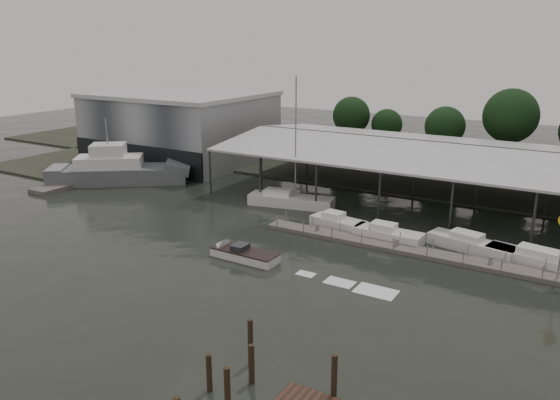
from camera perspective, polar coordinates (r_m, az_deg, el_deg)
The scene contains 16 objects.
ground at distance 48.32m, azimuth -8.01°, elevation -5.79°, with size 200.00×200.00×0.00m, color black.
land_strip_far at distance 83.66m, azimuth 10.27°, elevation 3.66°, with size 140.00×30.00×0.30m.
land_strip_west at distance 95.85m, azimuth -15.55°, elevation 4.92°, with size 20.00×40.00×0.30m.
storage_warehouse at distance 86.72m, azimuth -10.27°, elevation 7.59°, with size 24.50×20.50×10.50m.
covered_boat_shed at distance 64.73m, azimuth 20.20°, elevation 4.70°, with size 58.24×24.00×6.96m.
trawler_dock at distance 78.11m, azimuth -18.87°, elevation 2.25°, with size 3.00×18.00×0.50m.
floating_dock at distance 49.88m, azimuth 13.15°, elevation -5.10°, with size 28.00×2.00×1.40m.
grey_trawler at distance 74.94m, azimuth -16.44°, elevation 2.94°, with size 17.47×14.80×8.84m.
white_sailboat at distance 61.82m, azimuth 1.02°, elevation -0.02°, with size 9.99×4.54×14.66m.
speedboat_underway at distance 47.42m, azimuth -4.27°, elevation -5.59°, with size 17.75×2.53×2.00m.
moored_cruiser_0 at distance 54.75m, azimuth 6.03°, elevation -2.35°, with size 5.79×2.98×1.70m.
moored_cruiser_1 at distance 52.16m, azimuth 11.16°, elevation -3.54°, with size 6.58×2.46×1.70m.
moored_cruiser_2 at distance 51.68m, azimuth 19.34°, elevation -4.37°, with size 8.08×3.90×1.70m.
moored_cruiser_3 at distance 50.05m, azimuth 25.83°, elevation -5.79°, with size 9.57×3.98×1.70m.
mooring_pilings at distance 29.65m, azimuth -3.88°, elevation -18.64°, with size 6.37×7.94×3.75m.
horizon_tree_line at distance 83.74m, azimuth 25.80°, elevation 6.60°, with size 69.05×10.90×11.62m.
Camera 1 is at (28.52, -34.58, 18.04)m, focal length 35.00 mm.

